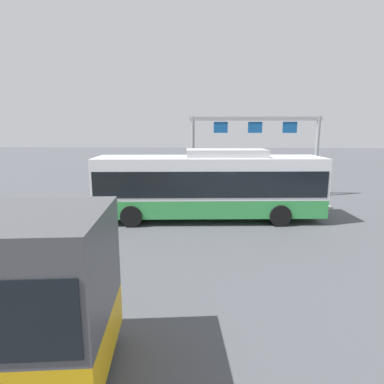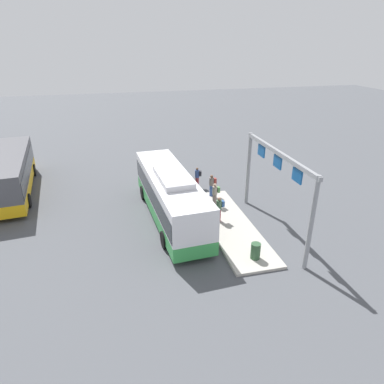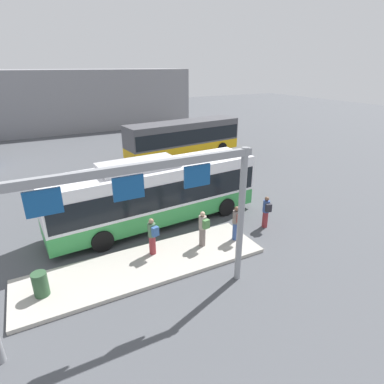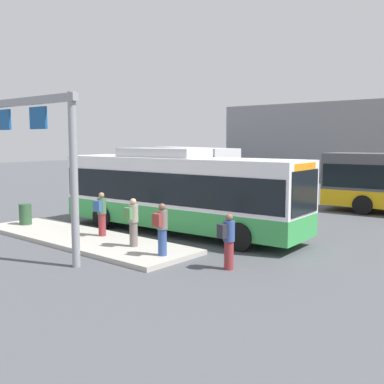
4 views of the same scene
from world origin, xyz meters
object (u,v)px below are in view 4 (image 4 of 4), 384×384
Objects in this scene: person_boarding at (228,240)px; person_waiting_mid at (133,221)px; bus_background_right at (192,162)px; person_waiting_near at (162,228)px; person_waiting_far at (101,213)px; trash_bin at (25,214)px; bus_main at (178,189)px.

person_waiting_mid is at bearing 110.02° from person_boarding.
person_boarding is at bearing -28.43° from bus_background_right.
person_waiting_mid is (-3.81, -0.28, 0.16)m from person_boarding.
person_waiting_near reaches higher than person_boarding.
bus_background_right is at bearing 17.65° from person_waiting_far.
person_waiting_mid and person_waiting_far have the same top height.
trash_bin is (8.25, -20.82, -1.17)m from bus_background_right.
person_boarding reaches higher than trash_bin.
person_boarding is 10.46m from trash_bin.
bus_main is at bearing -38.67° from person_waiting_far.
trash_bin is at bearing -49.41° from bus_background_right.
person_waiting_far reaches higher than trash_bin.
bus_main is 6.59× the size of person_boarding.
bus_background_right is 27.64m from person_boarding.
trash_bin is (-8.25, 0.06, -0.44)m from person_waiting_near.
bus_background_right is 22.42m from trash_bin.
bus_main is 6.59× the size of person_waiting_near.
bus_main reaches higher than person_waiting_far.
bus_background_right is 26.62m from person_waiting_near.
person_waiting_far is (-1.31, -2.92, -0.76)m from bus_main.
person_waiting_near is 3.89m from person_waiting_far.
person_boarding is 1.00× the size of person_waiting_mid.
person_waiting_mid is 6.65m from trash_bin.
person_waiting_near and person_waiting_mid have the same top height.
bus_main is at bearing 72.86° from person_boarding.
person_waiting_near is 1.64m from person_waiting_mid.
bus_main is at bearing 31.63° from trash_bin.
person_waiting_far is (-3.83, 0.67, 0.00)m from person_waiting_near.
person_waiting_mid is 1.86× the size of trash_bin.
person_boarding is at bearing -105.70° from person_waiting_far.
bus_main reaches higher than person_waiting_mid.
trash_bin is (-4.42, -0.61, -0.44)m from person_waiting_far.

